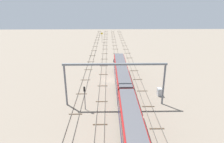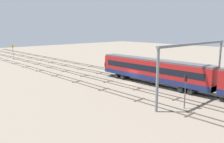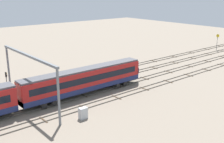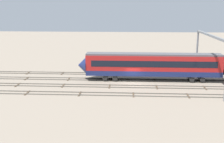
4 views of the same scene
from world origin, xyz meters
name	(u,v)px [view 4 (image 4 of 4)]	position (x,y,z in m)	size (l,w,h in m)	color
ground_plane	(133,83)	(0.00, 0.00, 0.00)	(205.16, 205.16, 0.00)	gray
track_near_foreground	(133,74)	(0.00, -6.88, 0.07)	(189.16, 2.40, 0.16)	#59544C
track_with_train	(133,80)	(0.00, -2.29, 0.07)	(189.16, 2.40, 0.16)	#59544C
track_middle	(133,86)	(0.00, 2.29, 0.07)	(189.16, 2.40, 0.16)	#59544C
track_second_far	(133,95)	(0.00, 6.88, 0.07)	(189.16, 2.40, 0.16)	#59544C
overhead_gantry	(210,47)	(-12.91, -0.38, 6.50)	(0.40, 19.50, 8.54)	slate
relay_cabinet	(178,67)	(-9.26, -10.18, 0.86)	(1.23, 0.80, 1.71)	#B2B7BC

